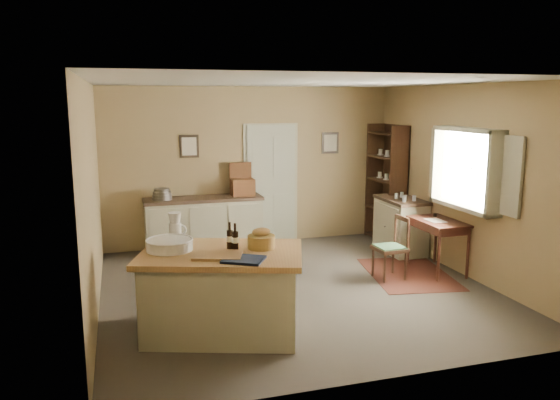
{
  "coord_description": "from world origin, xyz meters",
  "views": [
    {
      "loc": [
        -2.19,
        -6.58,
        2.49
      ],
      "look_at": [
        -0.12,
        0.33,
        1.15
      ],
      "focal_mm": 35.0,
      "sensor_mm": 36.0,
      "label": 1
    }
  ],
  "objects_px": {
    "shelving_unit": "(388,184)",
    "sideboard": "(204,222)",
    "right_cabinet": "(400,225)",
    "writing_desk": "(438,227)",
    "desk_chair": "(390,249)",
    "work_island": "(221,290)"
  },
  "relations": [
    {
      "from": "writing_desk",
      "to": "desk_chair",
      "type": "relative_size",
      "value": 1.04
    },
    {
      "from": "writing_desk",
      "to": "work_island",
      "type": "bearing_deg",
      "value": -160.53
    },
    {
      "from": "desk_chair",
      "to": "shelving_unit",
      "type": "height_order",
      "value": "shelving_unit"
    },
    {
      "from": "work_island",
      "to": "right_cabinet",
      "type": "xyz_separation_m",
      "value": [
        3.4,
        2.29,
        -0.02
      ]
    },
    {
      "from": "work_island",
      "to": "desk_chair",
      "type": "height_order",
      "value": "work_island"
    },
    {
      "from": "work_island",
      "to": "writing_desk",
      "type": "distance_m",
      "value": 3.61
    },
    {
      "from": "writing_desk",
      "to": "desk_chair",
      "type": "distance_m",
      "value": 0.85
    },
    {
      "from": "writing_desk",
      "to": "right_cabinet",
      "type": "height_order",
      "value": "right_cabinet"
    },
    {
      "from": "work_island",
      "to": "writing_desk",
      "type": "xyz_separation_m",
      "value": [
        3.4,
        1.2,
        0.19
      ]
    },
    {
      "from": "sideboard",
      "to": "desk_chair",
      "type": "relative_size",
      "value": 2.23
    },
    {
      "from": "writing_desk",
      "to": "right_cabinet",
      "type": "xyz_separation_m",
      "value": [
        -0.0,
        1.08,
        -0.21
      ]
    },
    {
      "from": "work_island",
      "to": "writing_desk",
      "type": "bearing_deg",
      "value": 37.83
    },
    {
      "from": "writing_desk",
      "to": "shelving_unit",
      "type": "distance_m",
      "value": 1.88
    },
    {
      "from": "right_cabinet",
      "to": "shelving_unit",
      "type": "height_order",
      "value": "shelving_unit"
    },
    {
      "from": "writing_desk",
      "to": "shelving_unit",
      "type": "relative_size",
      "value": 0.44
    },
    {
      "from": "desk_chair",
      "to": "right_cabinet",
      "type": "bearing_deg",
      "value": 52.17
    },
    {
      "from": "shelving_unit",
      "to": "sideboard",
      "type": "bearing_deg",
      "value": 175.66
    },
    {
      "from": "sideboard",
      "to": "writing_desk",
      "type": "distance_m",
      "value": 3.72
    },
    {
      "from": "sideboard",
      "to": "shelving_unit",
      "type": "distance_m",
      "value": 3.28
    },
    {
      "from": "shelving_unit",
      "to": "writing_desk",
      "type": "bearing_deg",
      "value": -94.78
    },
    {
      "from": "work_island",
      "to": "sideboard",
      "type": "xyz_separation_m",
      "value": [
        0.33,
        3.28,
        -0.0
      ]
    },
    {
      "from": "sideboard",
      "to": "right_cabinet",
      "type": "xyz_separation_m",
      "value": [
        3.07,
        -1.0,
        -0.02
      ]
    }
  ]
}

